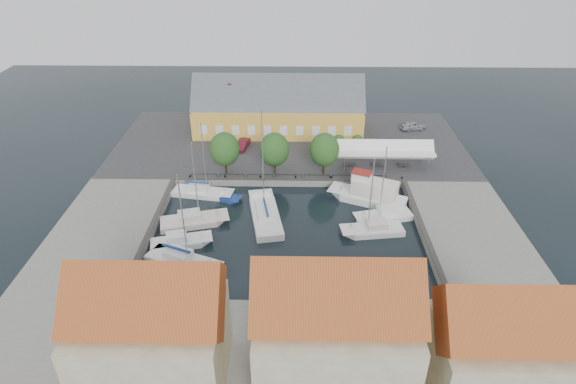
% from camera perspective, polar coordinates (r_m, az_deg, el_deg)
% --- Properties ---
extents(ground, '(140.00, 140.00, 0.00)m').
position_cam_1_polar(ground, '(59.64, -0.10, -4.18)').
color(ground, black).
rests_on(ground, ground).
extents(north_quay, '(56.00, 26.00, 1.00)m').
position_cam_1_polar(north_quay, '(79.39, 0.21, 5.64)').
color(north_quay, '#2D2D30').
rests_on(north_quay, ground).
extents(west_quay, '(12.00, 24.00, 1.00)m').
position_cam_1_polar(west_quay, '(62.09, -20.94, -4.39)').
color(west_quay, slate).
rests_on(west_quay, ground).
extents(east_quay, '(12.00, 24.00, 1.00)m').
position_cam_1_polar(east_quay, '(61.44, 20.92, -4.78)').
color(east_quay, slate).
rests_on(east_quay, ground).
extents(south_bank, '(56.00, 14.00, 1.00)m').
position_cam_1_polar(south_bank, '(43.68, -0.63, -19.56)').
color(south_bank, slate).
rests_on(south_bank, ground).
extents(quay_edge_fittings, '(56.00, 24.72, 0.40)m').
position_cam_1_polar(quay_edge_fittings, '(63.03, 0.00, -0.92)').
color(quay_edge_fittings, '#383533').
rests_on(quay_edge_fittings, north_quay).
extents(warehouse, '(28.56, 14.00, 9.55)m').
position_cam_1_polar(warehouse, '(82.86, -1.56, 9.68)').
color(warehouse, gold).
rests_on(warehouse, north_quay).
extents(tent_canopy, '(14.00, 4.00, 2.83)m').
position_cam_1_polar(tent_canopy, '(71.55, 11.44, 4.89)').
color(tent_canopy, white).
rests_on(tent_canopy, north_quay).
extents(quay_trees, '(18.20, 4.20, 6.30)m').
position_cam_1_polar(quay_trees, '(67.63, -1.62, 5.07)').
color(quay_trees, black).
rests_on(quay_trees, north_quay).
extents(car_silver, '(4.66, 2.81, 1.48)m').
position_cam_1_polar(car_silver, '(86.13, 14.63, 7.59)').
color(car_silver, '#A7AAAF').
rests_on(car_silver, north_quay).
extents(car_red, '(2.22, 4.30, 1.35)m').
position_cam_1_polar(car_red, '(77.01, -5.37, 5.64)').
color(car_red, '#58141F').
rests_on(car_red, north_quay).
extents(center_sailboat, '(5.17, 11.31, 14.75)m').
position_cam_1_polar(center_sailboat, '(61.08, -2.69, -2.87)').
color(center_sailboat, white).
rests_on(center_sailboat, ground).
extents(trawler, '(10.81, 7.01, 5.00)m').
position_cam_1_polar(trawler, '(65.07, 9.73, -0.36)').
color(trawler, white).
rests_on(trawler, ground).
extents(east_boat_a, '(7.79, 4.25, 10.74)m').
position_cam_1_polar(east_boat_a, '(62.27, 11.37, -2.91)').
color(east_boat_a, white).
rests_on(east_boat_a, ground).
extents(east_boat_b, '(7.96, 3.55, 10.63)m').
position_cam_1_polar(east_boat_b, '(59.43, 10.11, -4.56)').
color(east_boat_b, white).
rests_on(east_boat_b, ground).
extents(west_boat_a, '(8.74, 3.70, 11.28)m').
position_cam_1_polar(west_boat_a, '(67.07, -10.22, -0.14)').
color(west_boat_a, white).
rests_on(west_boat_a, ground).
extents(west_boat_b, '(8.88, 4.94, 11.60)m').
position_cam_1_polar(west_boat_b, '(61.31, -11.21, -3.48)').
color(west_boat_b, silver).
rests_on(west_boat_b, ground).
extents(west_boat_c, '(7.45, 3.98, 9.90)m').
position_cam_1_polar(west_boat_c, '(57.91, -12.69, -5.94)').
color(west_boat_c, white).
rests_on(west_boat_c, ground).
extents(west_boat_d, '(9.17, 5.84, 11.87)m').
position_cam_1_polar(west_boat_d, '(55.07, -12.46, -8.07)').
color(west_boat_d, white).
rests_on(west_boat_d, ground).
extents(launch_sw, '(5.90, 4.02, 0.98)m').
position_cam_1_polar(launch_sw, '(53.62, -14.73, -9.90)').
color(launch_sw, white).
rests_on(launch_sw, ground).
extents(launch_nw, '(5.22, 3.84, 0.88)m').
position_cam_1_polar(launch_nw, '(65.95, -7.60, -0.66)').
color(launch_nw, navy).
rests_on(launch_nw, ground).
extents(townhouses, '(36.30, 8.50, 12.00)m').
position_cam_1_polar(townhouses, '(38.20, 2.26, -17.05)').
color(townhouses, beige).
rests_on(townhouses, south_bank).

